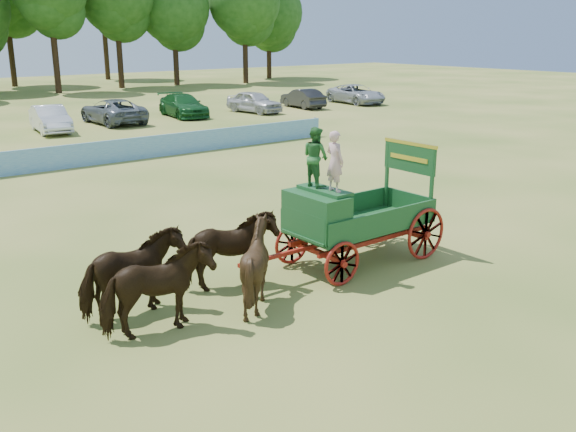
% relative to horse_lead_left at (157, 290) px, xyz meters
% --- Properties ---
extents(ground, '(160.00, 160.00, 0.00)m').
position_rel_horse_lead_left_xyz_m(ground, '(6.94, -0.94, -0.93)').
color(ground, '#A9984C').
rests_on(ground, ground).
extents(horse_lead_left, '(2.31, 1.24, 1.87)m').
position_rel_horse_lead_left_xyz_m(horse_lead_left, '(0.00, 0.00, 0.00)').
color(horse_lead_left, black).
rests_on(horse_lead_left, ground).
extents(horse_lead_right, '(2.25, 1.09, 1.87)m').
position_rel_horse_lead_left_xyz_m(horse_lead_right, '(0.00, 1.10, 0.00)').
color(horse_lead_right, black).
rests_on(horse_lead_right, ground).
extents(horse_wheel_left, '(1.81, 1.63, 1.87)m').
position_rel_horse_lead_left_xyz_m(horse_wheel_left, '(2.40, 0.00, 0.00)').
color(horse_wheel_left, black).
rests_on(horse_wheel_left, ground).
extents(horse_wheel_right, '(2.40, 1.54, 1.87)m').
position_rel_horse_lead_left_xyz_m(horse_wheel_right, '(2.40, 1.10, 0.00)').
color(horse_wheel_right, black).
rests_on(horse_wheel_right, ground).
extents(farm_dray, '(6.00, 2.00, 3.62)m').
position_rel_horse_lead_left_xyz_m(farm_dray, '(5.38, 0.57, 0.65)').
color(farm_dray, '#9B250F').
rests_on(farm_dray, ground).
extents(sponsor_banner, '(26.00, 0.08, 1.05)m').
position_rel_horse_lead_left_xyz_m(sponsor_banner, '(5.94, 17.06, -0.41)').
color(sponsor_banner, '#2171B3').
rests_on(sponsor_banner, ground).
extents(parked_cars, '(54.46, 7.23, 1.65)m').
position_rel_horse_lead_left_xyz_m(parked_cars, '(8.55, 28.94, -0.16)').
color(parked_cars, silver).
rests_on(parked_cars, ground).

